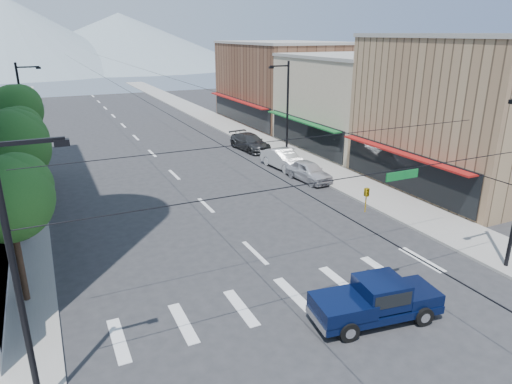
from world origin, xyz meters
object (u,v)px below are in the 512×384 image
at_px(pedestrian, 367,285).
at_px(parked_car_far, 250,142).
at_px(pickup_truck, 375,300).
at_px(parked_car_near, 309,171).
at_px(parked_car_mid, 284,159).

xyz_separation_m(pedestrian, parked_car_far, (6.90, 27.47, 0.03)).
relative_size(pickup_truck, parked_car_far, 1.01).
distance_m(pickup_truck, parked_car_near, 19.01).
bearing_deg(parked_car_mid, pickup_truck, -114.92).
xyz_separation_m(pickup_truck, pedestrian, (0.64, 1.32, -0.18)).
bearing_deg(parked_car_mid, pedestrian, -114.46).
relative_size(pedestrian, parked_car_far, 0.28).
xyz_separation_m(parked_car_near, parked_car_mid, (-0.14, 3.97, 0.04)).
bearing_deg(pickup_truck, parked_car_mid, 78.84).
relative_size(pickup_truck, parked_car_near, 1.21).
bearing_deg(parked_car_near, parked_car_far, 84.82).
bearing_deg(parked_car_far, parked_car_mid, -96.92).
xyz_separation_m(pedestrian, parked_car_near, (6.90, 16.14, 0.01)).
bearing_deg(parked_car_near, pickup_truck, -118.53).
xyz_separation_m(pickup_truck, parked_car_mid, (7.40, 21.42, -0.12)).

